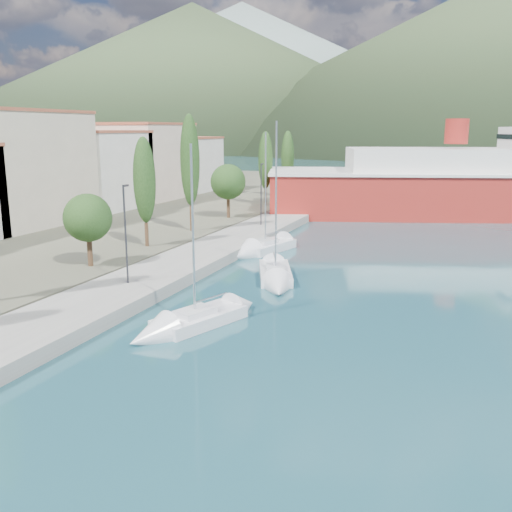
% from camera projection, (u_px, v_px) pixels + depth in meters
% --- Properties ---
extents(ground, '(1400.00, 1400.00, 0.00)m').
position_uv_depth(ground, '(426.00, 175.00, 127.71)').
color(ground, '#204E58').
extents(quay, '(5.00, 88.00, 0.80)m').
position_uv_depth(quay, '(204.00, 255.00, 45.15)').
color(quay, gray).
rests_on(quay, ground).
extents(town_buildings, '(9.20, 69.20, 11.30)m').
position_uv_depth(town_buildings, '(58.00, 172.00, 62.02)').
color(town_buildings, beige).
rests_on(town_buildings, land_strip).
extents(tree_row, '(3.79, 62.67, 10.96)m').
position_uv_depth(tree_row, '(178.00, 179.00, 50.89)').
color(tree_row, '#47301E').
rests_on(tree_row, land_strip).
extents(lamp_posts, '(0.15, 48.65, 6.06)m').
position_uv_depth(lamp_posts, '(122.00, 232.00, 34.26)').
color(lamp_posts, '#2D2D33').
rests_on(lamp_posts, quay).
extents(sailboat_near, '(4.45, 7.44, 10.26)m').
position_uv_depth(sailboat_near, '(175.00, 328.00, 28.84)').
color(sailboat_near, silver).
rests_on(sailboat_near, ground).
extents(sailboat_mid, '(4.92, 8.18, 11.47)m').
position_uv_depth(sailboat_mid, '(277.00, 281.00, 37.80)').
color(sailboat_mid, silver).
rests_on(sailboat_mid, ground).
extents(sailboat_far, '(4.23, 7.72, 10.81)m').
position_uv_depth(sailboat_far, '(255.00, 251.00, 47.05)').
color(sailboat_far, silver).
rests_on(sailboat_far, ground).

